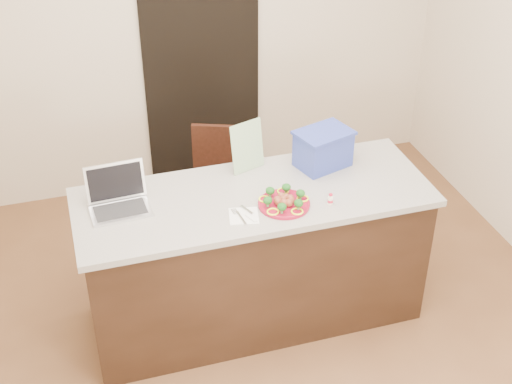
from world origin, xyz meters
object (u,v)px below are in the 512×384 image
object	(u,v)px
napkin	(244,216)
yogurt_bottle	(330,200)
laptop	(118,196)
chair	(223,177)
island	(254,257)
blue_box	(323,148)
plate	(284,204)

from	to	relation	value
napkin	yogurt_bottle	xyz separation A→B (m)	(0.50, -0.02, 0.02)
napkin	yogurt_bottle	world-z (taller)	yogurt_bottle
laptop	chair	size ratio (longest dim) A/B	0.40
island	chair	distance (m)	0.91
blue_box	island	bearing A→B (deg)	-176.21
plate	napkin	world-z (taller)	plate
island	plate	xyz separation A→B (m)	(0.13, -0.16, 0.47)
yogurt_bottle	blue_box	bearing A→B (deg)	74.87
plate	laptop	world-z (taller)	laptop
plate	laptop	distance (m)	0.93
plate	blue_box	size ratio (longest dim) A/B	0.77
blue_box	chair	distance (m)	1.01
island	yogurt_bottle	bearing A→B (deg)	-29.73
chair	blue_box	bearing A→B (deg)	-36.41
napkin	blue_box	world-z (taller)	blue_box
napkin	island	bearing A→B (deg)	59.09
napkin	plate	bearing A→B (deg)	8.97
plate	blue_box	xyz separation A→B (m)	(0.36, 0.35, 0.11)
chair	laptop	bearing A→B (deg)	-113.39
yogurt_bottle	laptop	size ratio (longest dim) A/B	0.19
island	chair	size ratio (longest dim) A/B	2.42
island	napkin	bearing A→B (deg)	-120.91
plate	chair	size ratio (longest dim) A/B	0.34
island	napkin	xyz separation A→B (m)	(-0.12, -0.20, 0.46)
island	yogurt_bottle	size ratio (longest dim) A/B	31.36
plate	napkin	xyz separation A→B (m)	(-0.25, -0.04, -0.01)
plate	chair	distance (m)	1.16
yogurt_bottle	blue_box	world-z (taller)	blue_box
blue_box	chair	xyz separation A→B (m)	(-0.45, 0.72, -0.55)
yogurt_bottle	island	bearing A→B (deg)	150.27
island	yogurt_bottle	distance (m)	0.65
laptop	blue_box	xyz separation A→B (m)	(1.25, 0.08, 0.05)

